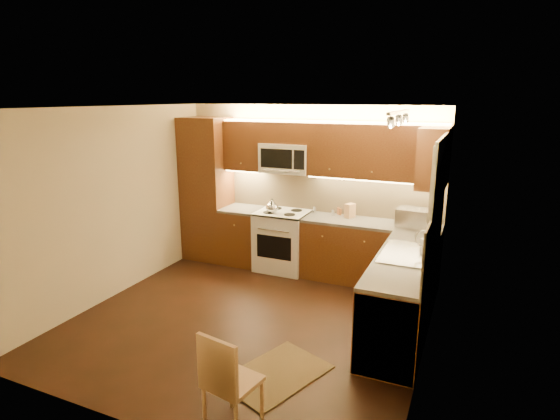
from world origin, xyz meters
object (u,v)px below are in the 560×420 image
at_px(kettle, 272,206).
at_px(toaster_oven, 413,218).
at_px(stove, 283,240).
at_px(dining_chair, 233,379).
at_px(sink, 407,247).
at_px(soap_bottle, 425,242).
at_px(microwave, 286,158).
at_px(knife_block, 350,211).

xyz_separation_m(kettle, toaster_oven, (2.02, 0.17, -0.01)).
distance_m(stove, dining_chair, 3.50).
xyz_separation_m(sink, soap_bottle, (0.18, 0.21, 0.03)).
relative_size(kettle, soap_bottle, 1.08).
bearing_deg(dining_chair, microwave, 116.65).
bearing_deg(knife_block, kettle, -141.06).
height_order(stove, kettle, kettle).
bearing_deg(microwave, stove, -90.00).
xyz_separation_m(kettle, knife_block, (1.12, 0.28, -0.03)).
height_order(kettle, toaster_oven, toaster_oven).
distance_m(sink, toaster_oven, 1.17).
bearing_deg(toaster_oven, knife_block, 179.31).
height_order(microwave, soap_bottle, microwave).
relative_size(microwave, knife_block, 3.70).
distance_m(stove, toaster_oven, 1.99).
height_order(stove, soap_bottle, soap_bottle).
height_order(microwave, dining_chair, microwave).
bearing_deg(toaster_oven, soap_bottle, -68.02).
bearing_deg(soap_bottle, sink, -111.68).
bearing_deg(dining_chair, toaster_oven, 85.64).
bearing_deg(dining_chair, stove, 117.27).
bearing_deg(sink, toaster_oven, 94.54).
relative_size(stove, microwave, 1.21).
relative_size(kettle, knife_block, 1.07).
relative_size(stove, sink, 1.07).
xyz_separation_m(knife_block, dining_chair, (0.01, -3.50, -0.57)).
relative_size(kettle, dining_chair, 0.25).
bearing_deg(microwave, toaster_oven, -2.94).
bearing_deg(dining_chair, soap_bottle, 74.93).
bearing_deg(microwave, knife_block, 0.70).
relative_size(microwave, kettle, 3.45).
distance_m(microwave, soap_bottle, 2.52).
bearing_deg(stove, soap_bottle, -22.79).
distance_m(kettle, toaster_oven, 2.03).
bearing_deg(kettle, dining_chair, -91.17).
bearing_deg(kettle, soap_bottle, -39.36).
bearing_deg(sink, knife_block, 128.08).
distance_m(microwave, kettle, 0.75).
distance_m(stove, kettle, 0.60).
xyz_separation_m(stove, kettle, (-0.12, -0.14, 0.57)).
relative_size(stove, soap_bottle, 4.51).
relative_size(toaster_oven, dining_chair, 0.48).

